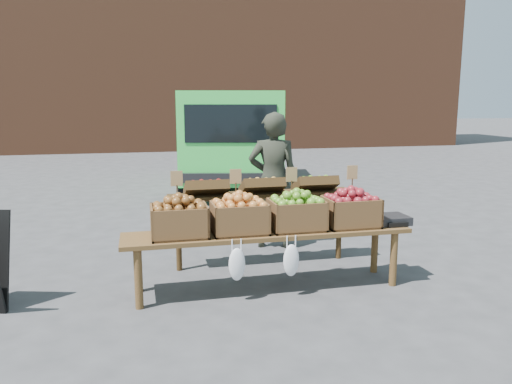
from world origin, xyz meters
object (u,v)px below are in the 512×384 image
object	(u,v)px
vendor	(273,181)
crate_golden_apples	(179,221)
delivery_van	(233,140)
crate_red_apples	(296,215)
weighing_scale	(390,219)
crate_russet_pears	(239,218)
display_bench	(268,260)
crate_green_apples	(350,212)
back_table	(262,218)

from	to	relation	value
vendor	crate_golden_apples	bearing A→B (deg)	62.56
vendor	delivery_van	bearing A→B (deg)	-79.34
crate_red_apples	weighing_scale	xyz separation A→B (m)	(0.98, 0.00, -0.10)
crate_red_apples	crate_russet_pears	bearing A→B (deg)	180.00
display_bench	weighing_scale	world-z (taller)	weighing_scale
crate_golden_apples	crate_russet_pears	size ratio (longest dim) A/B	1.00
display_bench	weighing_scale	bearing A→B (deg)	0.00
vendor	display_bench	size ratio (longest dim) A/B	0.61
crate_red_apples	crate_green_apples	world-z (taller)	same
display_bench	crate_golden_apples	bearing A→B (deg)	180.00
back_table	crate_russet_pears	bearing A→B (deg)	-118.53
vendor	weighing_scale	size ratio (longest dim) A/B	4.83
delivery_van	vendor	world-z (taller)	delivery_van
back_table	crate_green_apples	bearing A→B (deg)	-45.46
vendor	back_table	size ratio (longest dim) A/B	0.78
vendor	crate_russet_pears	size ratio (longest dim) A/B	3.29
delivery_van	back_table	xyz separation A→B (m)	(-0.64, -5.08, -0.45)
delivery_van	vendor	xyz separation A→B (m)	(-0.34, -4.45, -0.15)
crate_green_apples	weighing_scale	xyz separation A→B (m)	(0.43, 0.00, -0.10)
crate_green_apples	display_bench	bearing A→B (deg)	180.00
vendor	crate_red_apples	bearing A→B (deg)	99.30
delivery_van	crate_russet_pears	size ratio (longest dim) A/B	8.64
crate_green_apples	weighing_scale	world-z (taller)	crate_green_apples
delivery_van	crate_green_apples	size ratio (longest dim) A/B	8.64
back_table	crate_green_apples	size ratio (longest dim) A/B	4.20
crate_golden_apples	crate_green_apples	bearing A→B (deg)	0.00
back_table	weighing_scale	bearing A→B (deg)	-32.42
delivery_van	weighing_scale	size ratio (longest dim) A/B	12.71
back_table	display_bench	xyz separation A→B (m)	(-0.12, -0.72, -0.24)
display_bench	weighing_scale	size ratio (longest dim) A/B	7.94
crate_red_apples	vendor	bearing A→B (deg)	84.23
weighing_scale	crate_golden_apples	bearing A→B (deg)	180.00
crate_russet_pears	crate_green_apples	bearing A→B (deg)	0.00
delivery_van	crate_russet_pears	world-z (taller)	delivery_van
back_table	crate_red_apples	size ratio (longest dim) A/B	4.20
weighing_scale	crate_russet_pears	bearing A→B (deg)	180.00
crate_red_apples	weighing_scale	size ratio (longest dim) A/B	1.47
crate_red_apples	crate_golden_apples	bearing A→B (deg)	180.00
vendor	crate_green_apples	world-z (taller)	vendor
crate_red_apples	display_bench	bearing A→B (deg)	180.00
crate_russet_pears	vendor	bearing A→B (deg)	63.03
vendor	crate_red_apples	xyz separation A→B (m)	(-0.14, -1.35, -0.11)
delivery_van	crate_russet_pears	distance (m)	5.89
vendor	back_table	xyz separation A→B (m)	(-0.29, -0.63, -0.30)
delivery_van	crate_golden_apples	xyz separation A→B (m)	(-1.58, -5.80, -0.26)
vendor	crate_golden_apples	xyz separation A→B (m)	(-1.24, -1.35, -0.11)
delivery_van	crate_russet_pears	xyz separation A→B (m)	(-1.03, -5.80, -0.26)
crate_golden_apples	back_table	bearing A→B (deg)	37.41
display_bench	crate_golden_apples	distance (m)	0.93
crate_golden_apples	delivery_van	bearing A→B (deg)	74.75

